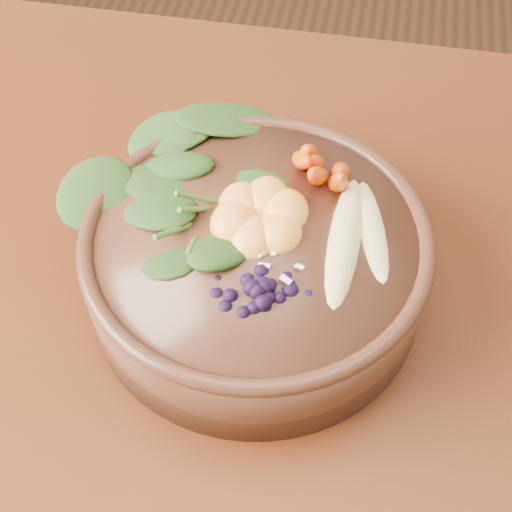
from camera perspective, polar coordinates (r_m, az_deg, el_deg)
stoneware_bowl at (r=0.56m, az=0.00°, el=-0.64°), size 0.30×0.30×0.07m
kale_heap at (r=0.56m, az=-3.97°, el=7.54°), size 0.19×0.18×0.04m
carrot_cluster at (r=0.56m, az=5.36°, el=9.59°), size 0.06×0.06×0.07m
banana_halves at (r=0.53m, az=8.35°, el=2.58°), size 0.06×0.15×0.03m
mandarin_cluster at (r=0.53m, az=0.29°, el=4.09°), size 0.09×0.09×0.03m
blueberry_pile at (r=0.48m, az=-0.02°, el=-1.83°), size 0.13×0.11×0.04m
coconut_flakes at (r=0.52m, az=0.10°, el=0.44°), size 0.09×0.07×0.01m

